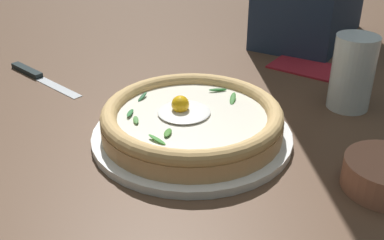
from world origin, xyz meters
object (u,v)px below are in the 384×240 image
(pizza, at_px, (192,119))
(folded_napkin, at_px, (307,66))
(drinking_glass, at_px, (352,78))
(table_knife, at_px, (35,75))

(pizza, distance_m, folded_napkin, 0.37)
(pizza, height_order, drinking_glass, drinking_glass)
(pizza, distance_m, drinking_glass, 0.29)
(drinking_glass, relative_size, folded_napkin, 0.90)
(folded_napkin, bearing_deg, pizza, 176.26)
(pizza, bearing_deg, table_knife, 87.97)
(drinking_glass, bearing_deg, pizza, 147.95)
(folded_napkin, bearing_deg, table_knife, 130.51)
(table_knife, height_order, folded_napkin, table_knife)
(table_knife, distance_m, drinking_glass, 0.59)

